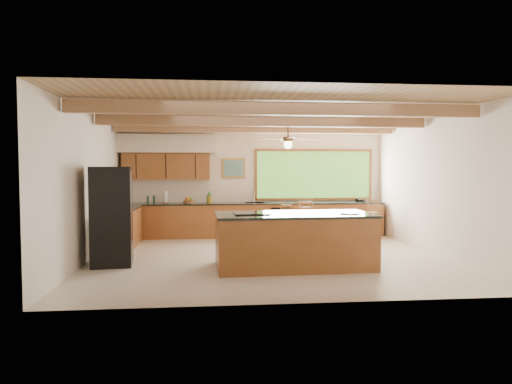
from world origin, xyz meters
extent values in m
plane|color=beige|center=(0.00, 0.00, 0.00)|extent=(7.20, 7.20, 0.00)
cube|color=beige|center=(0.00, 3.25, 1.50)|extent=(7.20, 0.04, 3.00)
cube|color=beige|center=(0.00, -3.25, 1.50)|extent=(7.20, 0.04, 3.00)
cube|color=beige|center=(-3.60, 0.00, 1.50)|extent=(0.04, 6.50, 3.00)
cube|color=beige|center=(3.60, 0.00, 1.50)|extent=(0.04, 6.50, 3.00)
cube|color=olive|center=(0.00, 0.00, 3.00)|extent=(7.20, 6.50, 0.04)
cube|color=#98684C|center=(0.00, -1.60, 2.86)|extent=(7.10, 0.15, 0.22)
cube|color=#98684C|center=(0.00, 0.50, 2.86)|extent=(7.10, 0.15, 0.22)
cube|color=#98684C|center=(0.00, 2.30, 2.86)|extent=(7.10, 0.15, 0.22)
cube|color=brown|center=(-2.35, 3.06, 1.90)|extent=(2.30, 0.35, 0.70)
cube|color=beige|center=(-2.35, 2.99, 2.50)|extent=(2.60, 0.50, 0.48)
cylinder|color=#FFEABF|center=(-3.05, 2.99, 2.27)|extent=(0.10, 0.10, 0.01)
cylinder|color=#FFEABF|center=(-1.65, 2.99, 2.27)|extent=(0.10, 0.10, 0.01)
cube|color=#74B03F|center=(1.70, 3.22, 1.67)|extent=(3.20, 0.04, 1.30)
cube|color=#B47C37|center=(-0.55, 3.22, 1.85)|extent=(0.64, 0.03, 0.54)
cube|color=#437956|center=(-0.55, 3.20, 1.85)|extent=(0.54, 0.01, 0.44)
cube|color=brown|center=(0.00, 2.91, 0.44)|extent=(7.00, 0.65, 0.88)
cube|color=black|center=(0.00, 2.91, 0.90)|extent=(7.04, 0.69, 0.04)
cube|color=brown|center=(-3.26, 1.35, 0.44)|extent=(0.65, 2.35, 0.88)
cube|color=black|center=(-3.26, 1.35, 0.90)|extent=(0.69, 2.39, 0.04)
cube|color=black|center=(0.70, 2.58, 0.42)|extent=(0.60, 0.02, 0.78)
cube|color=silver|center=(0.00, 2.91, 0.91)|extent=(0.50, 0.38, 0.03)
cylinder|color=silver|center=(0.00, 3.11, 1.07)|extent=(0.03, 0.03, 0.30)
cylinder|color=silver|center=(0.00, 3.01, 1.20)|extent=(0.03, 0.20, 0.03)
cylinder|color=silver|center=(-2.38, 3.00, 1.08)|extent=(0.13, 0.13, 0.32)
cylinder|color=#173816|center=(-2.84, 2.95, 1.02)|extent=(0.05, 0.05, 0.20)
cylinder|color=#173816|center=(-2.67, 2.92, 1.02)|extent=(0.06, 0.06, 0.21)
cube|color=black|center=(2.93, 2.95, 0.97)|extent=(0.26, 0.23, 0.10)
cube|color=brown|center=(0.36, -0.98, 0.48)|extent=(2.90, 1.42, 0.97)
cube|color=black|center=(0.36, -0.98, 0.99)|extent=(2.95, 1.46, 0.04)
cube|color=black|center=(-0.43, -1.01, 1.02)|extent=(0.65, 0.53, 0.02)
cylinder|color=silver|center=(1.38, -1.17, 1.02)|extent=(0.35, 0.35, 0.02)
cube|color=black|center=(-3.05, -0.48, 0.94)|extent=(0.80, 0.78, 1.88)
cube|color=silver|center=(-2.68, -0.48, 0.94)|extent=(0.03, 0.05, 1.73)
cube|color=olive|center=(0.78, 2.45, 0.59)|extent=(0.37, 0.37, 0.04)
cylinder|color=olive|center=(0.64, 2.31, 0.29)|extent=(0.03, 0.03, 0.57)
cylinder|color=olive|center=(0.91, 2.31, 0.29)|extent=(0.03, 0.03, 0.57)
cylinder|color=olive|center=(0.64, 2.59, 0.29)|extent=(0.03, 0.03, 0.57)
cylinder|color=olive|center=(0.91, 2.59, 0.29)|extent=(0.03, 0.03, 0.57)
cube|color=olive|center=(1.15, 2.45, 0.63)|extent=(0.49, 0.49, 0.04)
cylinder|color=olive|center=(1.00, 2.30, 0.31)|extent=(0.04, 0.04, 0.61)
cylinder|color=olive|center=(1.29, 2.30, 0.31)|extent=(0.04, 0.04, 0.61)
cylinder|color=olive|center=(1.00, 2.60, 0.31)|extent=(0.04, 0.04, 0.61)
cylinder|color=olive|center=(1.29, 2.60, 0.31)|extent=(0.04, 0.04, 0.61)
cube|color=olive|center=(1.07, 1.68, 0.68)|extent=(0.53, 0.53, 0.04)
cylinder|color=olive|center=(0.91, 1.53, 0.33)|extent=(0.04, 0.04, 0.65)
cylinder|color=olive|center=(1.22, 1.53, 0.33)|extent=(0.04, 0.04, 0.65)
cylinder|color=olive|center=(0.91, 1.84, 0.33)|extent=(0.04, 0.04, 0.65)
cylinder|color=olive|center=(1.22, 1.84, 0.33)|extent=(0.04, 0.04, 0.65)
cube|color=olive|center=(2.93, 2.15, 0.69)|extent=(0.47, 0.47, 0.04)
cylinder|color=olive|center=(2.77, 1.99, 0.33)|extent=(0.04, 0.04, 0.66)
cylinder|color=olive|center=(3.09, 1.99, 0.33)|extent=(0.04, 0.04, 0.66)
cylinder|color=olive|center=(2.77, 2.31, 0.33)|extent=(0.04, 0.04, 0.66)
cylinder|color=olive|center=(3.09, 2.31, 0.33)|extent=(0.04, 0.04, 0.66)
camera|label=1|loc=(-1.18, -9.31, 1.85)|focal=32.00mm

